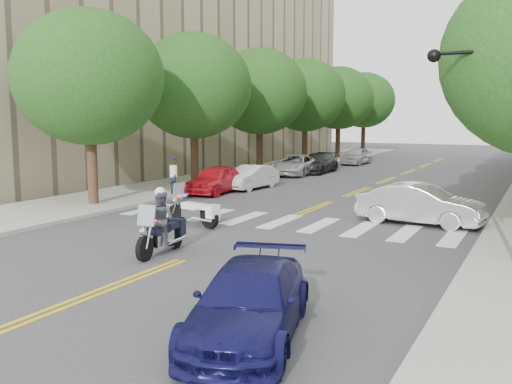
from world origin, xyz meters
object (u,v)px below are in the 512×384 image
Objects in this scene: motorcycle_police at (162,224)px; motorcycle_parked at (197,212)px; convertible at (420,204)px; officer_standing at (174,185)px; sedan_blue at (249,302)px.

motorcycle_police is 1.02× the size of motorcycle_parked.
motorcycle_police is 0.53× the size of convertible.
officer_standing is at bearing 53.73° from motorcycle_parked.
motorcycle_parked is at bearing 125.80° from convertible.
convertible is at bearing 42.80° from officer_standing.
convertible reaches higher than sedan_blue.
motorcycle_parked is (-1.38, 3.92, -0.34)m from motorcycle_police.
officer_standing is at bearing 95.30° from convertible.
convertible is (5.67, 7.94, -0.12)m from motorcycle_police.
motorcycle_police is at bearing -12.82° from officer_standing.
officer_standing is at bearing 114.42° from sedan_blue.
motorcycle_parked is at bearing -77.16° from motorcycle_police.
sedan_blue is (6.55, -8.28, 0.12)m from motorcycle_parked.
sedan_blue is (10.54, -12.46, -0.18)m from officer_standing.
motorcycle_parked reaches higher than sedan_blue.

